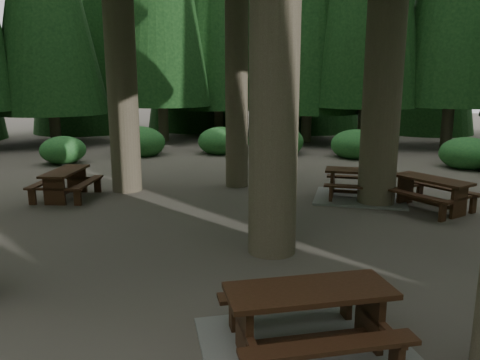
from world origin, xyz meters
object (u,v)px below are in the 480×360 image
(picnic_table_a, at_px, (308,332))
(picnic_table_b, at_px, (66,180))
(picnic_table_c, at_px, (360,189))
(picnic_table_d, at_px, (431,189))

(picnic_table_a, distance_m, picnic_table_b, 8.76)
(picnic_table_c, relative_size, picnic_table_d, 1.05)
(picnic_table_c, bearing_deg, picnic_table_d, -23.13)
(picnic_table_d, bearing_deg, picnic_table_b, -130.90)
(picnic_table_c, height_order, picnic_table_d, picnic_table_d)
(picnic_table_b, relative_size, picnic_table_c, 0.84)
(picnic_table_c, xyz_separation_m, picnic_table_d, (1.65, -0.56, 0.25))
(picnic_table_c, distance_m, picnic_table_d, 1.76)
(picnic_table_b, height_order, picnic_table_c, picnic_table_c)
(picnic_table_b, distance_m, picnic_table_c, 7.56)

